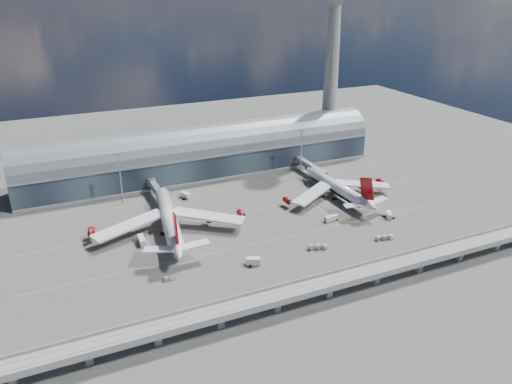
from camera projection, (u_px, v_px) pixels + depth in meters
name	position (u px, v px, depth m)	size (l,w,h in m)	color
ground	(262.00, 230.00, 219.46)	(500.00, 500.00, 0.00)	#474744
taxi_lines	(242.00, 211.00, 238.00)	(200.00, 80.12, 0.01)	gold
terminal	(203.00, 154.00, 280.42)	(200.00, 30.00, 28.00)	#1F2735
control_tower	(331.00, 70.00, 301.12)	(19.00, 19.00, 103.00)	gray
guideway	(329.00, 283.00, 171.27)	(220.00, 8.50, 7.20)	gray
floodlight_mast_left	(120.00, 177.00, 241.28)	(3.00, 0.70, 25.70)	gray
floodlight_mast_right	(301.00, 150.00, 279.22)	(3.00, 0.70, 25.70)	gray
airliner_left	(169.00, 219.00, 215.16)	(68.20, 71.77, 21.90)	white
airliner_right	(338.00, 188.00, 250.55)	(59.37, 62.04, 19.72)	white
jet_bridge_left	(156.00, 189.00, 249.31)	(4.40, 28.00, 7.25)	gray
jet_bridge_right	(309.00, 166.00, 280.64)	(4.40, 32.00, 7.25)	gray
service_truck_0	(142.00, 240.00, 207.40)	(2.68, 7.20, 2.96)	silver
service_truck_1	(253.00, 261.00, 191.96)	(5.79, 4.19, 3.05)	silver
service_truck_2	(332.00, 218.00, 227.44)	(7.13, 2.59, 2.54)	silver
service_truck_3	(389.00, 215.00, 230.13)	(4.77, 5.98, 2.74)	silver
service_truck_4	(324.00, 193.00, 253.99)	(3.60, 5.18, 2.74)	silver
service_truck_5	(185.00, 195.00, 251.15)	(4.38, 6.51, 2.94)	silver
cargo_train_0	(169.00, 278.00, 182.35)	(4.40, 1.82, 1.45)	gray
cargo_train_1	(318.00, 247.00, 203.40)	(8.59, 4.77, 1.91)	gray
cargo_train_2	(385.00, 238.00, 210.91)	(8.34, 3.71, 1.83)	gray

